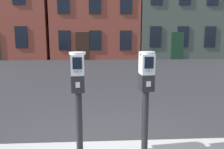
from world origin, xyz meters
name	(u,v)px	position (x,y,z in m)	size (l,w,h in m)	color
parking_meter_near_kerb	(78,86)	(-0.46, -0.25, 1.16)	(0.23, 0.26, 1.48)	black
parking_meter_twin_adjacent	(146,85)	(0.46, -0.25, 1.16)	(0.23, 0.26, 1.48)	black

